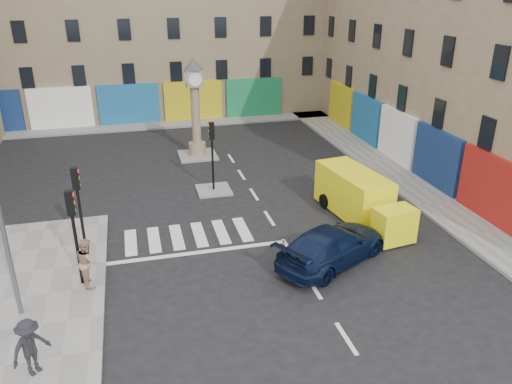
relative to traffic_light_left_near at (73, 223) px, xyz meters
name	(u,v)px	position (x,y,z in m)	size (l,w,h in m)	color
ground	(296,260)	(8.30, -0.20, -2.62)	(120.00, 120.00, 0.00)	black
sidewalk_right	(377,161)	(17.00, 9.80, -2.55)	(2.60, 30.00, 0.15)	gray
sidewalk_far	(157,125)	(4.30, 22.00, -2.55)	(32.00, 2.40, 0.15)	gray
island_near	(214,190)	(6.30, 7.80, -2.56)	(1.80, 1.80, 0.12)	gray
island_far	(198,155)	(6.30, 13.80, -2.56)	(2.40, 2.40, 0.12)	gray
building_right	(486,26)	(23.30, 9.80, 5.38)	(10.00, 30.00, 16.00)	#9F8768
building_far	(144,7)	(4.30, 27.80, 5.88)	(32.00, 10.00, 17.00)	#857659
traffic_light_left_near	(73,223)	(0.00, 0.00, 0.00)	(0.28, 0.22, 3.70)	black
traffic_light_left_far	(78,197)	(0.00, 2.40, 0.00)	(0.28, 0.22, 3.70)	black
traffic_light_island	(212,145)	(6.30, 7.80, -0.03)	(0.28, 0.22, 3.70)	black
clock_pillar	(195,102)	(6.30, 13.80, 0.93)	(1.20, 1.20, 6.10)	#9F8768
navy_sedan	(332,245)	(9.64, -0.68, -1.86)	(2.14, 5.27, 1.53)	black
yellow_van	(360,198)	(12.44, 2.77, -1.55)	(2.68, 6.14, 2.16)	#FFF115
pedestrian_tan	(88,262)	(0.30, -0.16, -1.54)	(0.91, 0.71, 1.86)	#A07F62
pedestrian_dark	(30,347)	(-1.02, -4.49, -1.58)	(1.16, 0.66, 1.79)	black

